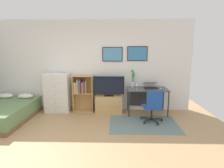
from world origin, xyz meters
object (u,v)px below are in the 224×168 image
object	(u,v)px
office_chair	(153,106)
bamboo_vase	(133,79)
bookshelf	(82,90)
computer_mouse	(161,88)
bed	(2,112)
tv_stand	(109,104)
dresser	(57,93)
desk	(147,93)
wine_glass	(137,85)
television	(109,86)
laptop	(150,86)

from	to	relation	value
office_chair	bamboo_vase	world-z (taller)	bamboo_vase
bookshelf	computer_mouse	distance (m)	2.29
bed	bamboo_vase	xyz separation A→B (m)	(3.49, 0.86, 0.77)
tv_stand	dresser	bearing A→B (deg)	-179.44
dresser	desk	xyz separation A→B (m)	(2.64, -0.02, 0.03)
office_chair	wine_glass	bearing A→B (deg)	114.29
dresser	wine_glass	distance (m)	2.35
television	office_chair	distance (m)	1.43
television	desk	xyz separation A→B (m)	(1.11, -0.01, -0.18)
office_chair	bookshelf	bearing A→B (deg)	150.36
television	office_chair	world-z (taller)	television
bookshelf	tv_stand	xyz separation A→B (m)	(0.80, -0.05, -0.39)
office_chair	laptop	bearing A→B (deg)	79.88
laptop	bamboo_vase	size ratio (longest dim) A/B	0.86
television	wine_glass	size ratio (longest dim) A/B	4.97
tv_stand	office_chair	world-z (taller)	office_chair
dresser	bamboo_vase	size ratio (longest dim) A/B	2.25
dresser	desk	distance (m)	2.64
tv_stand	desk	bearing A→B (deg)	-1.65
desk	bamboo_vase	bearing A→B (deg)	160.24
bamboo_vase	wine_glass	distance (m)	0.35
bookshelf	tv_stand	bearing A→B (deg)	-3.36
wine_glass	desk	bearing A→B (deg)	28.87
laptop	bamboo_vase	distance (m)	0.55
desk	bamboo_vase	world-z (taller)	bamboo_vase
television	desk	size ratio (longest dim) A/B	0.79
tv_stand	wine_glass	xyz separation A→B (m)	(0.79, -0.21, 0.63)
dresser	bookshelf	xyz separation A→B (m)	(0.72, 0.06, 0.06)
dresser	bookshelf	distance (m)	0.73
bamboo_vase	wine_glass	bearing A→B (deg)	-75.25
desk	dresser	bearing A→B (deg)	179.63
office_chair	bamboo_vase	distance (m)	1.16
bed	wine_glass	bearing A→B (deg)	9.51
dresser	desk	world-z (taller)	dresser
bookshelf	wine_glass	bearing A→B (deg)	-9.03
television	bookshelf	bearing A→B (deg)	175.05
laptop	wine_glass	size ratio (longest dim) A/B	2.46
tv_stand	laptop	world-z (taller)	laptop
bookshelf	wine_glass	xyz separation A→B (m)	(1.59, -0.25, 0.24)
tv_stand	bamboo_vase	size ratio (longest dim) A/B	1.52
bookshelf	computer_mouse	world-z (taller)	bookshelf
computer_mouse	tv_stand	bearing A→B (deg)	174.11
bed	tv_stand	distance (m)	2.88
computer_mouse	bamboo_vase	world-z (taller)	bamboo_vase
bookshelf	office_chair	world-z (taller)	bookshelf
bed	wine_glass	world-z (taller)	wine_glass
desk	office_chair	bearing A→B (deg)	-87.35
television	computer_mouse	distance (m)	1.48
wine_glass	bed	bearing A→B (deg)	-171.32
wine_glass	office_chair	bearing A→B (deg)	-60.02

